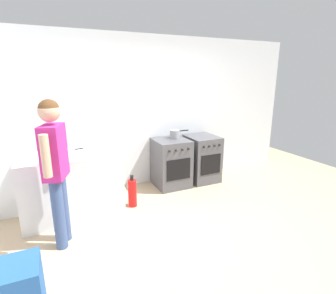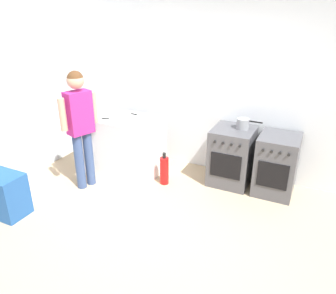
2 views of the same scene
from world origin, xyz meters
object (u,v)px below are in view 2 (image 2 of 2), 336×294
Objects in this scene: pot at (243,124)px; recycling_crate_lower at (7,204)px; oven_left at (232,156)px; oven_right at (276,165)px; knife_utility at (109,118)px; larder_cabinet at (88,96)px; person at (80,120)px; knife_chef at (139,115)px; fire_extinguisher at (164,170)px; recycling_crate_upper at (2,185)px.

pot is 3.33m from recycling_crate_lower.
oven_right is (0.64, -0.00, -0.00)m from oven_left.
larder_cabinet reaches higher than knife_utility.
knife_utility is at bearing -164.17° from oven_left.
knife_chef is at bearing 63.96° from person.
person reaches higher than oven_right.
oven_left is 3.70× the size of knife_utility.
person is 1.41m from fire_extinguisher.
person is (-0.10, -0.53, 0.12)m from knife_utility.
knife_chef reaches higher than oven_left.
pot is 1.59m from knife_chef.
recycling_crate_lower is (-0.87, -1.88, -0.76)m from knife_chef.
oven_right is 2.79m from person.
person is at bearing -151.30° from oven_left.
knife_utility is at bearing 70.27° from recycling_crate_upper.
knife_utility reaches higher than fire_extinguisher.
fire_extinguisher reaches higher than recycling_crate_lower.
knife_utility is 0.14× the size of person.
pot reaches higher than fire_extinguisher.
knife_utility reaches higher than oven_right.
oven_left is 1.91m from knife_utility.
pot is at bearing -0.66° from larder_cabinet.
person is (-1.99, -1.10, 0.10)m from pot.
knife_chef is 0.60× the size of recycling_crate_upper.
pot is 1.33m from fire_extinguisher.
oven_right is 2.74× the size of knife_chef.
knife_utility is 0.44× the size of recycling_crate_lower.
oven_right is 3.70× the size of knife_utility.
larder_cabinet is (-3.29, 0.10, 0.57)m from oven_right.
larder_cabinet reaches higher than oven_left.
knife_utility is at bearing -168.22° from oven_right.
pot reaches higher than knife_chef.
person is at bearing 66.14° from recycling_crate_upper.
person reaches higher than pot.
knife_utility is (-1.89, -0.57, -0.02)m from pot.
knife_utility is at bearing 70.27° from recycling_crate_lower.
recycling_crate_upper is (-1.46, -1.57, 0.20)m from fire_extinguisher.
recycling_crate_lower is at bearing -145.43° from oven_right.
recycling_crate_upper is (-2.97, -2.05, -0.01)m from oven_right.
knife_chef is at bearing -173.38° from oven_left.
knife_utility reaches higher than oven_left.
knife_chef is 0.62× the size of fire_extinguisher.
person is 3.39× the size of fire_extinguisher.
fire_extinguisher is at bearing 47.03° from recycling_crate_upper.
pot reaches higher than knife_utility.
oven_right is at bearing -7.51° from pot.
oven_left is at bearing -2.21° from larder_cabinet.
person is 1.37m from larder_cabinet.
knife_utility is 0.44× the size of recycling_crate_upper.
oven_left is 1.70× the size of fire_extinguisher.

